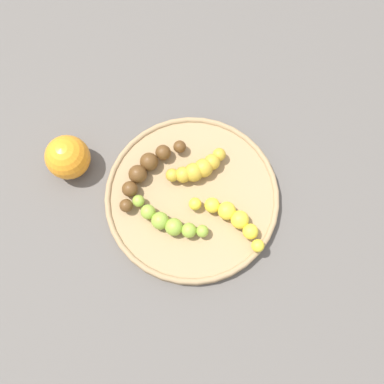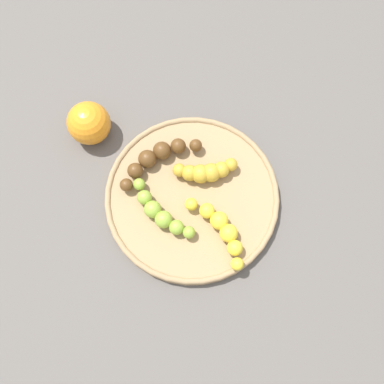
{
  "view_description": "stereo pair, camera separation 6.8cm",
  "coord_description": "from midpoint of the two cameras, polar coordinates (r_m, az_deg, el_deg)",
  "views": [
    {
      "loc": [
        -0.2,
        0.05,
        0.69
      ],
      "look_at": [
        0.0,
        0.0,
        0.04
      ],
      "focal_mm": 38.53,
      "sensor_mm": 36.0,
      "label": 1
    },
    {
      "loc": [
        -0.21,
        -0.02,
        0.69
      ],
      "look_at": [
        0.0,
        0.0,
        0.04
      ],
      "focal_mm": 38.53,
      "sensor_mm": 36.0,
      "label": 2
    }
  ],
  "objects": [
    {
      "name": "fruit_bowl",
      "position": [
        0.7,
        -2.73,
        -1.07
      ],
      "size": [
        0.3,
        0.3,
        0.02
      ],
      "color": "#A08259",
      "rests_on": "ground_plane"
    },
    {
      "name": "orange_fruit",
      "position": [
        0.74,
        -19.34,
        4.16
      ],
      "size": [
        0.08,
        0.08,
        0.08
      ],
      "primitive_type": "sphere",
      "color": "orange",
      "rests_on": "ground_plane"
    },
    {
      "name": "ground_plane",
      "position": [
        0.72,
        -2.69,
        -1.36
      ],
      "size": [
        2.4,
        2.4,
        0.0
      ],
      "primitive_type": "plane",
      "color": "#56514C"
    },
    {
      "name": "banana_overripe",
      "position": [
        0.7,
        -9.09,
        2.6
      ],
      "size": [
        0.1,
        0.13,
        0.03
      ],
      "rotation": [
        0.0,
        0.0,
        0.63
      ],
      "color": "#593819",
      "rests_on": "fruit_bowl"
    },
    {
      "name": "banana_yellow",
      "position": [
        0.67,
        2.64,
        -4.03
      ],
      "size": [
        0.11,
        0.1,
        0.03
      ],
      "rotation": [
        0.0,
        0.0,
        5.41
      ],
      "color": "yellow",
      "rests_on": "fruit_bowl"
    },
    {
      "name": "banana_spotted",
      "position": [
        0.7,
        -1.95,
        2.84
      ],
      "size": [
        0.05,
        0.11,
        0.03
      ],
      "rotation": [
        0.0,
        0.0,
        3.33
      ],
      "color": "gold",
      "rests_on": "fruit_bowl"
    },
    {
      "name": "banana_green",
      "position": [
        0.67,
        -6.19,
        -4.54
      ],
      "size": [
        0.1,
        0.11,
        0.03
      ],
      "rotation": [
        0.0,
        0.0,
        2.46
      ],
      "color": "#8CAD38",
      "rests_on": "fruit_bowl"
    }
  ]
}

